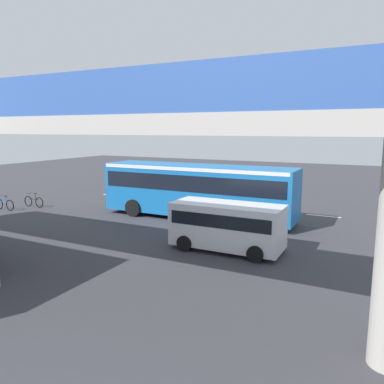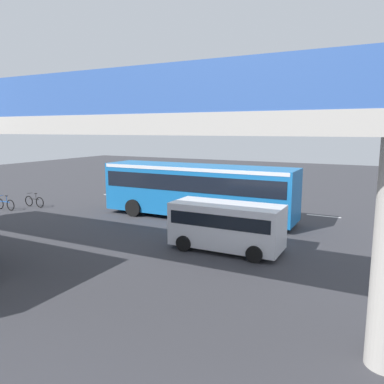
{
  "view_description": "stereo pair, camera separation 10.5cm",
  "coord_description": "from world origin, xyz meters",
  "px_view_note": "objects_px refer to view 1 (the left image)",
  "views": [
    {
      "loc": [
        -10.95,
        20.5,
        5.2
      ],
      "look_at": [
        -1.17,
        1.12,
        1.6
      ],
      "focal_mm": 35.35,
      "sensor_mm": 36.0,
      "label": 1
    },
    {
      "loc": [
        -11.04,
        20.45,
        5.2
      ],
      "look_at": [
        -1.17,
        1.12,
        1.6
      ],
      "focal_mm": 35.35,
      "sensor_mm": 36.0,
      "label": 2
    }
  ],
  "objects_px": {
    "parked_van": "(227,223)",
    "bicycle_blue": "(5,204)",
    "city_bus": "(197,187)",
    "bicycle_black": "(34,202)"
  },
  "relations": [
    {
      "from": "parked_van",
      "to": "city_bus",
      "type": "bearing_deg",
      "value": -51.62
    },
    {
      "from": "parked_van",
      "to": "bicycle_blue",
      "type": "relative_size",
      "value": 2.71
    },
    {
      "from": "city_bus",
      "to": "bicycle_black",
      "type": "distance_m",
      "value": 11.62
    },
    {
      "from": "bicycle_black",
      "to": "bicycle_blue",
      "type": "distance_m",
      "value": 1.79
    },
    {
      "from": "bicycle_black",
      "to": "parked_van",
      "type": "bearing_deg",
      "value": 169.8
    },
    {
      "from": "parked_van",
      "to": "bicycle_blue",
      "type": "xyz_separation_m",
      "value": [
        16.02,
        -1.18,
        -0.81
      ]
    },
    {
      "from": "city_bus",
      "to": "bicycle_black",
      "type": "relative_size",
      "value": 6.52
    },
    {
      "from": "city_bus",
      "to": "parked_van",
      "type": "distance_m",
      "value": 6.1
    },
    {
      "from": "parked_van",
      "to": "bicycle_blue",
      "type": "height_order",
      "value": "parked_van"
    },
    {
      "from": "parked_van",
      "to": "bicycle_black",
      "type": "distance_m",
      "value": 15.36
    }
  ]
}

